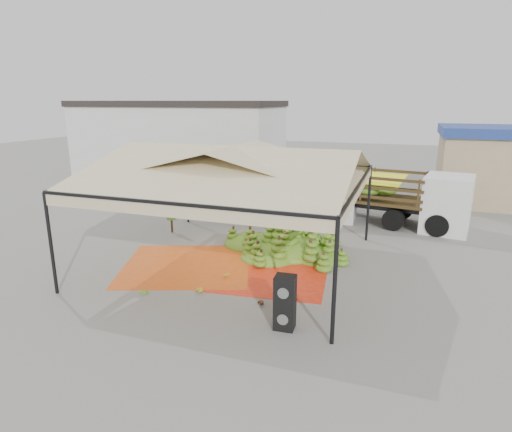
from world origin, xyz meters
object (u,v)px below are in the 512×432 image
(banana_heap, at_px, (286,237))
(vendor, at_px, (275,211))
(truck_right, at_px, (393,192))
(speaker_stack, at_px, (285,303))
(truck_left, at_px, (286,183))

(banana_heap, bearing_deg, vendor, 114.66)
(banana_heap, relative_size, truck_right, 0.71)
(speaker_stack, distance_m, vendor, 8.48)
(banana_heap, distance_m, truck_left, 5.58)
(banana_heap, relative_size, speaker_stack, 3.72)
(banana_heap, distance_m, truck_right, 6.32)
(banana_heap, relative_size, truck_left, 0.69)
(truck_right, bearing_deg, banana_heap, -114.92)
(truck_right, bearing_deg, truck_left, -172.09)
(vendor, relative_size, truck_left, 0.21)
(speaker_stack, xyz_separation_m, vendor, (-2.69, 8.04, 0.10))
(speaker_stack, xyz_separation_m, truck_left, (-2.94, 10.66, 0.86))
(speaker_stack, bearing_deg, truck_right, 75.74)
(truck_left, distance_m, truck_right, 4.99)
(truck_left, bearing_deg, vendor, -87.17)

